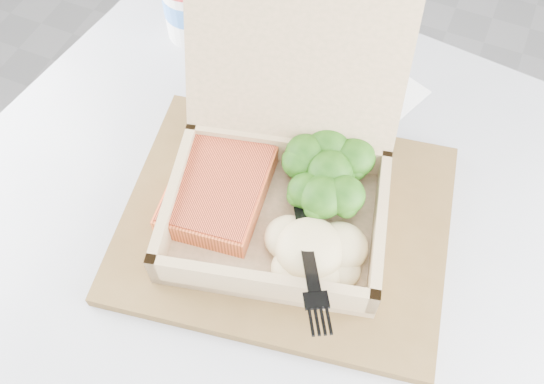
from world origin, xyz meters
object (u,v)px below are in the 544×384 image
at_px(cafe_table, 268,301).
at_px(takeout_container, 282,168).
at_px(serving_tray, 285,222).
at_px(paper_cup, 191,3).

xyz_separation_m(cafe_table, takeout_container, (-0.00, 0.04, 0.24)).
relative_size(cafe_table, serving_tray, 2.40).
distance_m(serving_tray, takeout_container, 0.06).
bearing_deg(takeout_container, paper_cup, 122.85).
height_order(serving_tray, paper_cup, paper_cup).
bearing_deg(takeout_container, serving_tray, -71.94).
bearing_deg(serving_tray, takeout_container, 121.80).
distance_m(cafe_table, takeout_container, 0.24).
distance_m(cafe_table, serving_tray, 0.19).
bearing_deg(paper_cup, takeout_container, -43.40).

